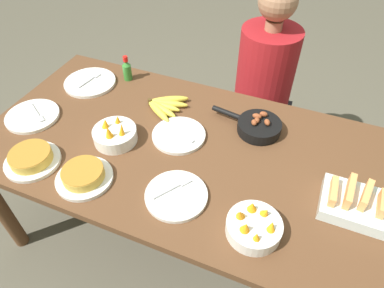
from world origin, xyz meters
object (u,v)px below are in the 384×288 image
(skillet, at_px, (258,126))
(frittata_plate_side, at_px, (31,158))
(banana_bunch, at_px, (164,106))
(person_figure, at_px, (260,101))
(fruit_bowl_citrus, at_px, (115,134))
(melon_tray, at_px, (361,205))
(empty_plate_far_right, at_px, (90,82))
(hot_sauce_bottle, at_px, (127,70))
(empty_plate_near_front, at_px, (33,116))
(empty_plate_far_left, at_px, (176,195))
(empty_plate_mid_edge, at_px, (179,135))
(fruit_bowl_mango, at_px, (254,226))
(frittata_plate_center, at_px, (84,175))

(skillet, xyz_separation_m, frittata_plate_side, (-0.80, -0.54, -0.00))
(banana_bunch, relative_size, person_figure, 0.19)
(skillet, distance_m, fruit_bowl_citrus, 0.63)
(melon_tray, distance_m, frittata_plate_side, 1.27)
(melon_tray, height_order, empty_plate_far_right, melon_tray)
(melon_tray, relative_size, hot_sauce_bottle, 2.06)
(empty_plate_near_front, relative_size, empty_plate_far_left, 1.04)
(skillet, bearing_deg, empty_plate_far_left, 77.94)
(frittata_plate_side, height_order, empty_plate_mid_edge, frittata_plate_side)
(empty_plate_mid_edge, bearing_deg, frittata_plate_side, -142.75)
(empty_plate_far_right, distance_m, hot_sauce_bottle, 0.21)
(empty_plate_far_right, xyz_separation_m, fruit_bowl_mango, (1.02, -0.53, 0.02))
(melon_tray, bearing_deg, frittata_plate_side, -168.05)
(banana_bunch, height_order, empty_plate_far_right, banana_bunch)
(banana_bunch, relative_size, fruit_bowl_mango, 1.19)
(empty_plate_mid_edge, xyz_separation_m, hot_sauce_bottle, (-0.43, 0.31, 0.05))
(person_figure, bearing_deg, skillet, -80.66)
(frittata_plate_center, relative_size, empty_plate_near_front, 0.91)
(empty_plate_far_right, xyz_separation_m, empty_plate_mid_edge, (0.60, -0.19, 0.00))
(hot_sauce_bottle, bearing_deg, fruit_bowl_citrus, -66.45)
(melon_tray, height_order, skillet, melon_tray)
(empty_plate_mid_edge, bearing_deg, skillet, 28.60)
(melon_tray, relative_size, empty_plate_mid_edge, 1.19)
(frittata_plate_side, bearing_deg, melon_tray, 11.95)
(banana_bunch, bearing_deg, fruit_bowl_mango, -40.51)
(empty_plate_near_front, bearing_deg, banana_bunch, 28.64)
(fruit_bowl_citrus, height_order, hot_sauce_bottle, hot_sauce_bottle)
(frittata_plate_center, xyz_separation_m, person_figure, (0.47, 1.03, -0.24))
(empty_plate_far_right, height_order, fruit_bowl_mango, fruit_bowl_mango)
(empty_plate_near_front, xyz_separation_m, person_figure, (0.91, 0.81, -0.22))
(fruit_bowl_mango, bearing_deg, hot_sauce_bottle, 143.28)
(frittata_plate_side, relative_size, empty_plate_mid_edge, 0.95)
(melon_tray, height_order, empty_plate_far_left, melon_tray)
(fruit_bowl_mango, xyz_separation_m, hot_sauce_bottle, (-0.86, 0.64, 0.03))
(empty_plate_mid_edge, distance_m, person_figure, 0.74)
(empty_plate_mid_edge, height_order, hot_sauce_bottle, hot_sauce_bottle)
(frittata_plate_center, bearing_deg, empty_plate_near_front, 153.61)
(empty_plate_far_left, height_order, fruit_bowl_mango, fruit_bowl_mango)
(fruit_bowl_mango, bearing_deg, frittata_plate_center, -177.60)
(empty_plate_near_front, bearing_deg, frittata_plate_center, -26.39)
(melon_tray, relative_size, empty_plate_far_left, 1.19)
(skillet, bearing_deg, fruit_bowl_citrus, 37.39)
(frittata_plate_side, xyz_separation_m, empty_plate_near_front, (-0.20, 0.23, -0.02))
(hot_sauce_bottle, bearing_deg, frittata_plate_side, -94.66)
(fruit_bowl_citrus, bearing_deg, fruit_bowl_mango, -17.34)
(person_figure, bearing_deg, hot_sauce_bottle, -151.13)
(frittata_plate_center, distance_m, fruit_bowl_citrus, 0.24)
(banana_bunch, relative_size, melon_tray, 0.81)
(frittata_plate_center, bearing_deg, fruit_bowl_citrus, 91.13)
(fruit_bowl_citrus, relative_size, hot_sauce_bottle, 1.38)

